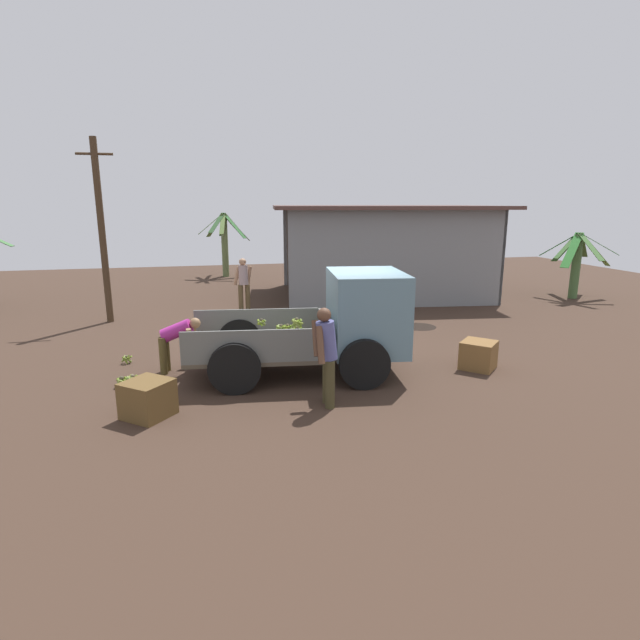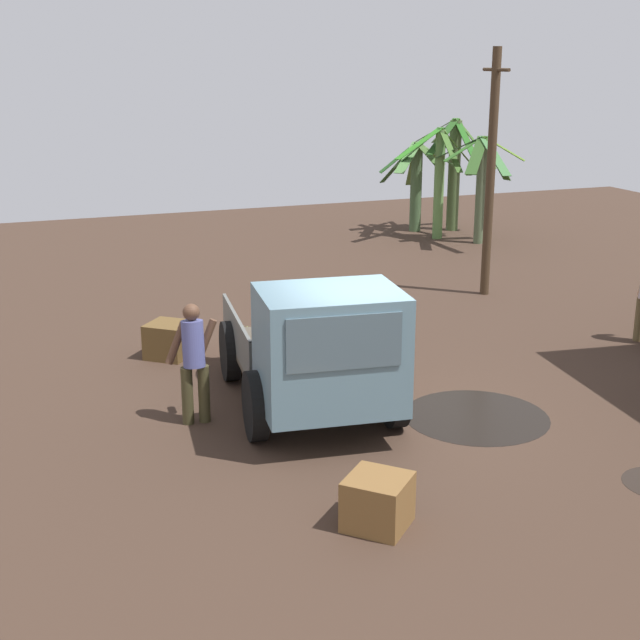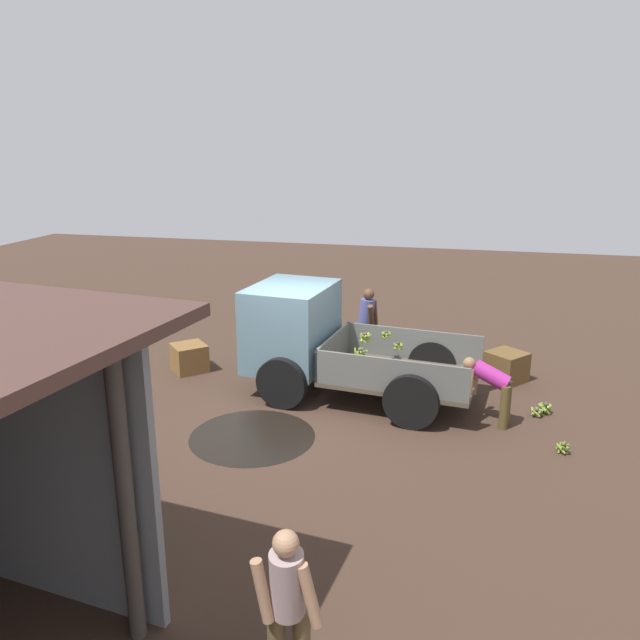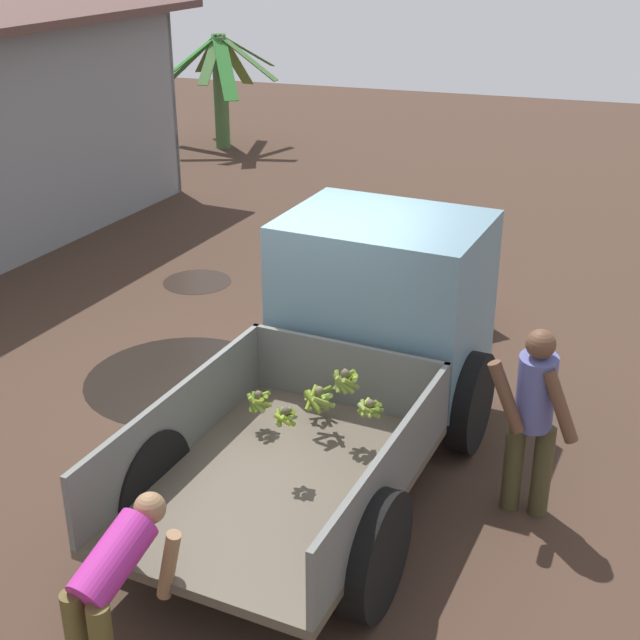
{
  "view_description": "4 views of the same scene",
  "coord_description": "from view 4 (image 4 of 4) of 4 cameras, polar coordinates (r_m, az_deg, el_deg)",
  "views": [
    {
      "loc": [
        -2.78,
        -10.08,
        3.35
      ],
      "look_at": [
        -0.58,
        -0.59,
        1.06
      ],
      "focal_mm": 28.0,
      "sensor_mm": 36.0,
      "label": 1
    },
    {
      "loc": [
        10.51,
        -4.85,
        4.91
      ],
      "look_at": [
        -0.15,
        -0.83,
        1.52
      ],
      "focal_mm": 50.0,
      "sensor_mm": 36.0,
      "label": 2
    },
    {
      "loc": [
        -2.88,
        10.08,
        4.66
      ],
      "look_at": [
        -0.24,
        -0.9,
        1.39
      ],
      "focal_mm": 35.0,
      "sensor_mm": 36.0,
      "label": 3
    },
    {
      "loc": [
        -7.21,
        -2.68,
        4.54
      ],
      "look_at": [
        -0.71,
        -0.57,
        1.43
      ],
      "focal_mm": 50.0,
      "sensor_mm": 36.0,
      "label": 4
    }
  ],
  "objects": [
    {
      "name": "ground",
      "position": [
        8.93,
        -2.08,
        -6.07
      ],
      "size": [
        36.0,
        36.0,
        0.0
      ],
      "primitive_type": "plane",
      "color": "#3E2C21"
    },
    {
      "name": "mud_patch_0",
      "position": [
        12.21,
        -7.87,
        2.45
      ],
      "size": [
        0.92,
        0.92,
        0.01
      ],
      "primitive_type": "cylinder",
      "color": "black",
      "rests_on": "ground"
    },
    {
      "name": "mud_patch_1",
      "position": [
        9.69,
        -8.89,
        -3.73
      ],
      "size": [
        2.06,
        2.06,
        0.01
      ],
      "primitive_type": "cylinder",
      "color": "black",
      "rests_on": "ground"
    },
    {
      "name": "cargo_truck",
      "position": [
        8.1,
        2.93,
        -0.85
      ],
      "size": [
        4.4,
        2.53,
        2.04
      ],
      "rotation": [
        0.0,
        0.0,
        -0.12
      ],
      "color": "brown",
      "rests_on": "ground"
    },
    {
      "name": "banana_palm_3",
      "position": [
        19.29,
        -6.39,
        14.65
      ],
      "size": [
        2.42,
        2.73,
        2.34
      ],
      "color": "#476839",
      "rests_on": "ground"
    },
    {
      "name": "person_foreground_visitor",
      "position": [
        7.27,
        13.48,
        -5.9
      ],
      "size": [
        0.4,
        0.75,
        1.69
      ],
      "rotation": [
        0.0,
        0.0,
        3.1
      ],
      "color": "#3F3920",
      "rests_on": "ground"
    },
    {
      "name": "person_worker_loading",
      "position": [
        5.99,
        -13.1,
        -16.07
      ],
      "size": [
        0.85,
        0.62,
        1.13
      ],
      "rotation": [
        0.0,
        0.0,
        -0.21
      ],
      "color": "brown",
      "rests_on": "ground"
    },
    {
      "name": "wooden_crate_1",
      "position": [
        10.82,
        8.77,
        1.07
      ],
      "size": [
        0.91,
        0.91,
        0.57
      ],
      "primitive_type": "cube",
      "rotation": [
        0.0,
        0.0,
        3.92
      ],
      "color": "brown",
      "rests_on": "ground"
    }
  ]
}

